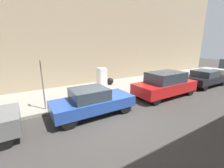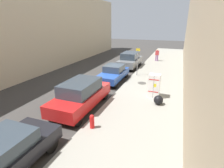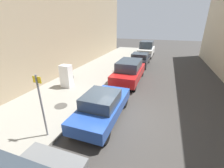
# 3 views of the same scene
# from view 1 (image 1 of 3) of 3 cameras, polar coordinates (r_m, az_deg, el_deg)

# --- Properties ---
(ground_plane) EXTENTS (80.00, 80.00, 0.00)m
(ground_plane) POSITION_cam_1_polar(r_m,az_deg,el_deg) (7.69, -2.09, -12.54)
(ground_plane) COLOR #383533
(sidewalk_slab) EXTENTS (4.58, 44.00, 0.17)m
(sidewalk_slab) POSITION_cam_1_polar(r_m,az_deg,el_deg) (11.17, -12.67, -3.64)
(sidewalk_slab) COLOR gray
(sidewalk_slab) RESTS_ON ground
(building_facade_near) EXTENTS (2.42, 39.60, 10.91)m
(building_facade_near) POSITION_cam_1_polar(r_m,az_deg,el_deg) (14.14, -19.06, 21.73)
(building_facade_near) COLOR tan
(building_facade_near) RESTS_ON ground
(discarded_refrigerator) EXTENTS (0.74, 0.61, 1.59)m
(discarded_refrigerator) POSITION_cam_1_polar(r_m,az_deg,el_deg) (12.10, -3.90, 2.40)
(discarded_refrigerator) COLOR white
(discarded_refrigerator) RESTS_ON sidewalk_slab
(manhole_cover) EXTENTS (0.70, 0.70, 0.02)m
(manhole_cover) POSITION_cam_1_polar(r_m,az_deg,el_deg) (10.21, -12.89, -4.85)
(manhole_cover) COLOR #47443F
(manhole_cover) RESTS_ON sidewalk_slab
(street_sign_post) EXTENTS (0.36, 0.07, 2.63)m
(street_sign_post) POSITION_cam_1_polar(r_m,az_deg,el_deg) (8.49, -24.91, 0.48)
(street_sign_post) COLOR slate
(street_sign_post) RESTS_ON sidewalk_slab
(fire_hydrant) EXTENTS (0.22, 0.22, 0.71)m
(fire_hydrant) POSITION_cam_1_polar(r_m,az_deg,el_deg) (13.57, 18.95, 1.08)
(fire_hydrant) COLOR red
(fire_hydrant) RESTS_ON sidewalk_slab
(trash_bag) EXTENTS (0.58, 0.58, 0.58)m
(trash_bag) POSITION_cam_1_polar(r_m,az_deg,el_deg) (13.11, -0.71, 1.10)
(trash_bag) COLOR black
(trash_bag) RESTS_ON sidewalk_slab
(parked_hatchback_blue) EXTENTS (1.71, 4.16, 1.44)m
(parked_hatchback_blue) POSITION_cam_1_polar(r_m,az_deg,el_deg) (7.73, -7.49, -6.58)
(parked_hatchback_blue) COLOR #23479E
(parked_hatchback_blue) RESTS_ON ground
(parked_suv_red) EXTENTS (1.89, 4.65, 1.73)m
(parked_suv_red) POSITION_cam_1_polar(r_m,az_deg,el_deg) (11.03, 19.59, -0.05)
(parked_suv_red) COLOR red
(parked_suv_red) RESTS_ON ground
(parked_sedan_dark) EXTENTS (1.86, 4.32, 1.41)m
(parked_sedan_dark) POSITION_cam_1_polar(r_m,az_deg,el_deg) (15.46, 31.95, 2.01)
(parked_sedan_dark) COLOR black
(parked_sedan_dark) RESTS_ON ground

